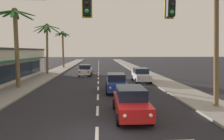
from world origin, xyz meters
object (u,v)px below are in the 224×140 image
sedan_third_in_queue (116,82)px  palm_left_farthest (63,42)px  palm_right_nearest (216,3)px  sedan_parked_nearest_kerb (141,75)px  palm_left_third (47,36)px  sedan_oncoming_far (85,70)px  sedan_lead_at_stop_bar (131,101)px  traffic_signal_mast (174,21)px  palm_left_second (16,33)px

sedan_third_in_queue → palm_left_farthest: bearing=110.6°
palm_right_nearest → sedan_parked_nearest_kerb: bearing=101.4°
palm_left_third → palm_right_nearest: 25.00m
sedan_third_in_queue → palm_left_farthest: (-9.57, 25.51, 4.86)m
sedan_oncoming_far → sedan_lead_at_stop_bar: bearing=-78.1°
sedan_lead_at_stop_bar → sedan_parked_nearest_kerb: 12.81m
traffic_signal_mast → palm_left_farthest: (-11.14, 35.16, 0.63)m
sedan_lead_at_stop_bar → sedan_third_in_queue: same height
palm_left_third → sedan_oncoming_far: bearing=-16.4°
palm_left_farthest → traffic_signal_mast: bearing=-72.4°
sedan_lead_at_stop_bar → palm_right_nearest: palm_right_nearest is taller
sedan_third_in_queue → palm_left_second: (-9.82, 2.07, 4.69)m
sedan_lead_at_stop_bar → palm_left_third: palm_left_third is taller
palm_left_second → palm_left_farthest: 23.44m
palm_left_farthest → sedan_lead_at_stop_bar: bearing=-73.1°
sedan_third_in_queue → sedan_oncoming_far: same height
sedan_third_in_queue → palm_left_third: (-9.84, 13.78, 5.25)m
sedan_oncoming_far → palm_left_third: palm_left_third is taller
traffic_signal_mast → sedan_parked_nearest_kerb: (2.00, 15.19, -4.23)m
sedan_lead_at_stop_bar → palm_left_second: palm_left_second is taller
traffic_signal_mast → palm_left_third: 26.09m
sedan_parked_nearest_kerb → palm_left_second: bearing=-165.5°
palm_left_second → palm_right_nearest: 17.52m
sedan_oncoming_far → palm_left_third: 8.28m
palm_right_nearest → palm_left_farthest: bearing=116.3°
sedan_lead_at_stop_bar → palm_left_third: (-10.10, 20.62, 5.25)m
sedan_third_in_queue → sedan_parked_nearest_kerb: size_ratio=1.00×
palm_left_farthest → palm_right_nearest: (15.42, -31.18, 1.15)m
palm_left_third → palm_left_second: bearing=-89.9°
palm_left_second → palm_left_third: palm_left_third is taller
sedan_parked_nearest_kerb → palm_left_second: 14.61m
sedan_parked_nearest_kerb → palm_right_nearest: palm_right_nearest is taller
sedan_oncoming_far → sedan_parked_nearest_kerb: same height
sedan_oncoming_far → palm_left_farthest: size_ratio=0.55×
sedan_lead_at_stop_bar → sedan_oncoming_far: same height
sedan_third_in_queue → palm_left_third: size_ratio=0.55×
palm_left_farthest → palm_right_nearest: palm_right_nearest is taller
palm_right_nearest → traffic_signal_mast: bearing=-137.0°
sedan_lead_at_stop_bar → sedan_third_in_queue: (-0.25, 6.83, 0.00)m
palm_left_third → traffic_signal_mast: bearing=-64.0°
sedan_lead_at_stop_bar → palm_left_farthest: 34.15m
palm_left_third → palm_left_farthest: size_ratio=1.00×
sedan_lead_at_stop_bar → palm_left_third: bearing=116.1°
sedan_lead_at_stop_bar → palm_left_second: 14.24m
sedan_parked_nearest_kerb → palm_right_nearest: size_ratio=0.49×
palm_left_second → palm_left_third: 11.72m
palm_left_second → palm_left_third: size_ratio=0.98×
sedan_third_in_queue → palm_left_third: palm_left_third is taller
sedan_third_in_queue → palm_left_farthest: 27.67m
traffic_signal_mast → palm_right_nearest: (4.27, 3.98, 1.78)m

